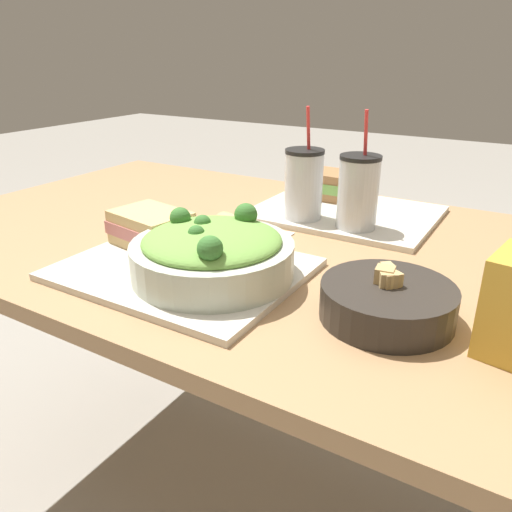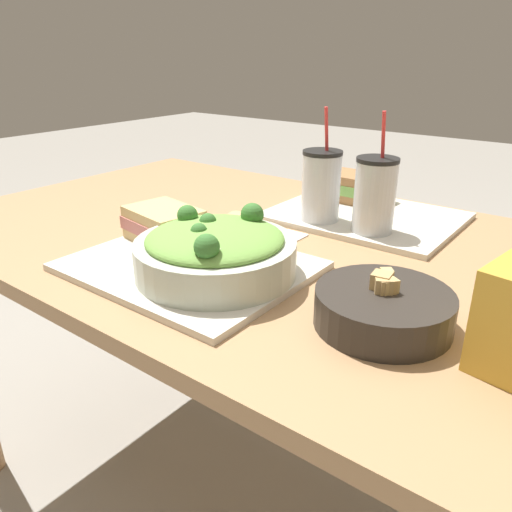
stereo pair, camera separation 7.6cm
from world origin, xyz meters
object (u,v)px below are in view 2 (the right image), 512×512
object	(u,v)px
drink_cup_dark	(321,188)
drink_cup_red	(374,197)
sandwich_near	(164,224)
soup_bowl	(383,307)
sandwich_far	(355,187)
napkin_folded	(268,234)
baguette_near	(252,233)
salad_bowl	(215,250)

from	to	relation	value
drink_cup_dark	drink_cup_red	xyz separation A→B (m)	(0.12, 0.00, 0.00)
sandwich_near	soup_bowl	bearing A→B (deg)	6.33
soup_bowl	drink_cup_red	distance (m)	0.36
sandwich_near	sandwich_far	distance (m)	0.50
sandwich_near	drink_cup_dark	size ratio (longest dim) A/B	0.68
sandwich_far	drink_cup_dark	bearing A→B (deg)	-85.76
soup_bowl	napkin_folded	world-z (taller)	soup_bowl
soup_bowl	drink_cup_red	world-z (taller)	drink_cup_red
baguette_near	napkin_folded	distance (m)	0.11
drink_cup_red	napkin_folded	size ratio (longest dim) A/B	1.71
salad_bowl	drink_cup_red	xyz separation A→B (m)	(0.11, 0.35, 0.03)
salad_bowl	drink_cup_dark	xyz separation A→B (m)	(-0.01, 0.35, 0.03)
baguette_near	sandwich_far	world-z (taller)	sandwich_far
drink_cup_dark	drink_cup_red	size ratio (longest dim) A/B	1.00
salad_bowl	napkin_folded	distance (m)	0.24
baguette_near	drink_cup_dark	distance (m)	0.22
baguette_near	drink_cup_red	xyz separation A→B (m)	(0.14, 0.22, 0.04)
soup_bowl	sandwich_far	size ratio (longest dim) A/B	1.18
drink_cup_dark	napkin_folded	size ratio (longest dim) A/B	1.70
sandwich_far	napkin_folded	distance (m)	0.31
sandwich_far	drink_cup_red	world-z (taller)	drink_cup_red
sandwich_near	napkin_folded	bearing A→B (deg)	63.76
sandwich_near	baguette_near	size ratio (longest dim) A/B	1.33
napkin_folded	sandwich_near	bearing A→B (deg)	-125.84
salad_bowl	baguette_near	size ratio (longest dim) A/B	2.18
soup_bowl	drink_cup_dark	xyz separation A→B (m)	(-0.29, 0.32, 0.05)
salad_bowl	drink_cup_red	world-z (taller)	drink_cup_red
drink_cup_dark	napkin_folded	world-z (taller)	drink_cup_dark
baguette_near	napkin_folded	world-z (taller)	baguette_near
drink_cup_dark	sandwich_near	bearing A→B (deg)	-120.66
soup_bowl	salad_bowl	bearing A→B (deg)	-174.04
sandwich_near	baguette_near	bearing A→B (deg)	34.51
soup_bowl	napkin_folded	distance (m)	0.39
sandwich_near	drink_cup_red	distance (m)	0.41
soup_bowl	napkin_folded	xyz separation A→B (m)	(-0.34, 0.20, -0.03)
sandwich_far	drink_cup_red	bearing A→B (deg)	-52.71
baguette_near	napkin_folded	size ratio (longest dim) A/B	0.87
drink_cup_red	soup_bowl	bearing A→B (deg)	-62.36
drink_cup_red	sandwich_near	bearing A→B (deg)	-135.36
sandwich_near	baguette_near	xyz separation A→B (m)	(0.16, 0.07, -0.00)
salad_bowl	baguette_near	bearing A→B (deg)	101.15
salad_bowl	napkin_folded	size ratio (longest dim) A/B	1.89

